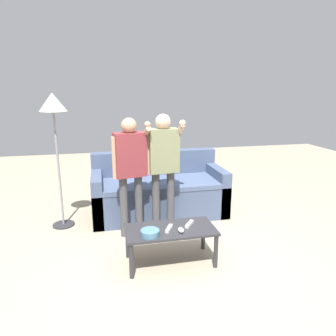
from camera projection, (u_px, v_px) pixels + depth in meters
ground_plane at (176, 259)px, 3.27m from camera, size 12.00×12.00×0.00m
couch at (158, 192)px, 4.44m from camera, size 1.86×0.85×0.87m
coffee_table at (170, 233)px, 3.14m from camera, size 0.92×0.45×0.38m
snack_bowl at (150, 233)px, 2.96m from camera, size 0.18×0.18×0.06m
game_remote_nunchuk at (181, 230)px, 3.04m from camera, size 0.06×0.09×0.05m
floor_lamp at (54, 113)px, 3.72m from camera, size 0.33×0.33×1.72m
player_left at (130, 163)px, 3.62m from camera, size 0.45×0.28×1.44m
player_center at (163, 159)px, 3.73m from camera, size 0.45×0.30×1.48m
game_remote_wand_near at (190, 224)px, 3.20m from camera, size 0.13×0.15×0.03m
game_remote_wand_far at (169, 228)px, 3.10m from camera, size 0.11×0.16×0.03m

